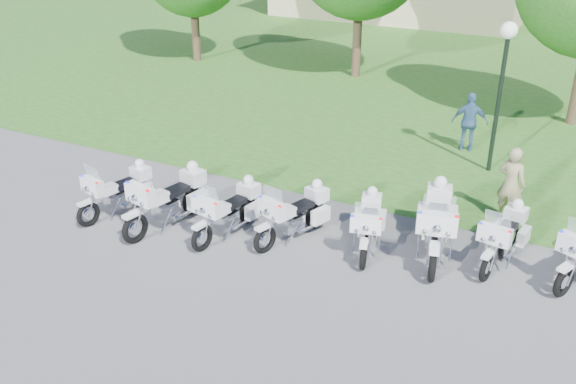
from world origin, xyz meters
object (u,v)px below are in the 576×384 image
at_px(motorcycle_5, 437,222).
at_px(motorcycle_6, 504,236).
at_px(lamp_post, 505,60).
at_px(motorcycle_2, 229,209).
at_px(bystander_a, 511,184).
at_px(motorcycle_3, 295,213).
at_px(motorcycle_1, 169,198).
at_px(bystander_c, 470,122).
at_px(motorcycle_0, 119,190).
at_px(motorcycle_4, 368,223).

xyz_separation_m(motorcycle_5, motorcycle_6, (1.35, 0.28, -0.13)).
distance_m(motorcycle_5, motorcycle_6, 1.38).
bearing_deg(lamp_post, motorcycle_2, -126.07).
distance_m(motorcycle_2, bystander_a, 6.51).
height_order(motorcycle_6, bystander_a, bystander_a).
height_order(motorcycle_2, lamp_post, lamp_post).
height_order(motorcycle_5, bystander_a, bystander_a).
bearing_deg(bystander_a, motorcycle_3, 53.04).
height_order(motorcycle_1, motorcycle_2, motorcycle_1).
bearing_deg(motorcycle_5, bystander_c, -96.35).
bearing_deg(motorcycle_5, lamp_post, -104.97).
relative_size(motorcycle_0, motorcycle_1, 0.86).
relative_size(motorcycle_2, motorcycle_4, 1.06).
bearing_deg(motorcycle_5, motorcycle_3, 1.72).
relative_size(motorcycle_0, motorcycle_3, 0.99).
bearing_deg(motorcycle_2, motorcycle_4, -154.68).
bearing_deg(bystander_c, motorcycle_3, 59.45).
distance_m(motorcycle_0, motorcycle_5, 7.40).
height_order(motorcycle_0, motorcycle_6, motorcycle_6).
distance_m(motorcycle_0, motorcycle_4, 5.98).
distance_m(motorcycle_0, motorcycle_3, 4.36).
height_order(motorcycle_2, bystander_c, bystander_c).
bearing_deg(bystander_a, motorcycle_2, 49.33).
bearing_deg(motorcycle_1, motorcycle_3, -152.68).
bearing_deg(motorcycle_3, bystander_c, -88.98).
height_order(motorcycle_0, motorcycle_1, motorcycle_1).
relative_size(motorcycle_1, motorcycle_3, 1.15).
bearing_deg(motorcycle_3, motorcycle_6, -147.34).
xyz_separation_m(motorcycle_6, bystander_a, (-0.22, 1.98, 0.30)).
xyz_separation_m(motorcycle_0, motorcycle_4, (5.88, 1.12, -0.01)).
bearing_deg(lamp_post, bystander_a, -71.32).
bearing_deg(motorcycle_1, motorcycle_4, -153.95).
height_order(motorcycle_6, lamp_post, lamp_post).
distance_m(motorcycle_2, motorcycle_6, 5.89).
relative_size(motorcycle_1, motorcycle_4, 1.18).
xyz_separation_m(motorcycle_1, motorcycle_3, (2.83, 0.76, -0.07)).
bearing_deg(motorcycle_6, motorcycle_5, 21.06).
relative_size(motorcycle_2, bystander_c, 1.25).
bearing_deg(motorcycle_4, bystander_a, -147.29).
bearing_deg(motorcycle_1, motorcycle_2, -157.60).
distance_m(motorcycle_6, bystander_c, 6.26).
xyz_separation_m(motorcycle_5, lamp_post, (0.21, 4.98, 2.34)).
xyz_separation_m(motorcycle_4, bystander_a, (2.48, 2.69, 0.32)).
height_order(motorcycle_5, motorcycle_6, motorcycle_5).
bearing_deg(motorcycle_1, motorcycle_5, -153.08).
xyz_separation_m(motorcycle_4, motorcycle_5, (1.36, 0.43, 0.14)).
xyz_separation_m(motorcycle_2, bystander_c, (3.66, 7.46, 0.26)).
bearing_deg(lamp_post, motorcycle_5, -92.37).
distance_m(motorcycle_0, bystander_c, 10.15).
distance_m(motorcycle_3, motorcycle_6, 4.42).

